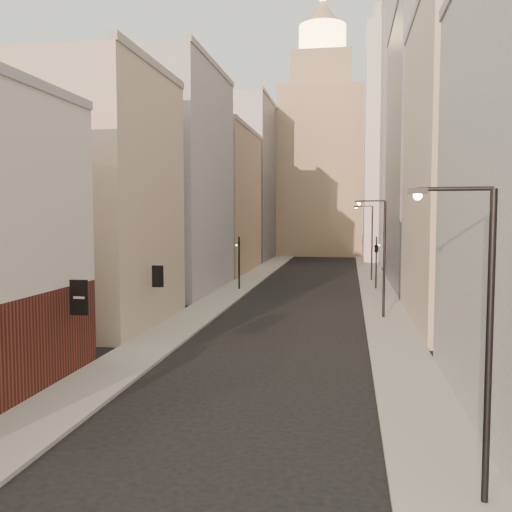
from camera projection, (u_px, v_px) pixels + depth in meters
The scene contains 16 objects.
sidewalk_left at pixel (256, 276), 64.46m from camera, with size 3.00×140.00×0.15m, color gray.
sidewalk_right at pixel (373, 278), 62.37m from camera, with size 3.00×140.00×0.15m, color gray.
left_bldg_beige at pixel (96, 200), 36.21m from camera, with size 8.00×12.00×16.00m, color #B8A58E.
left_bldg_grey at pixel (173, 182), 51.81m from camera, with size 8.00×16.00×20.00m, color gray.
left_bldg_tan at pixel (218, 202), 69.63m from camera, with size 8.00×18.00×17.00m, color tan.
left_bldg_wingrid at pixel (247, 182), 89.05m from camera, with size 8.00×20.00×24.00m, color gray.
right_bldg_beige at pixel (479, 168), 36.14m from camera, with size 8.00×16.00×20.00m, color #B8A58E.
right_bldg_wingrid at pixel (434, 153), 55.59m from camera, with size 8.00×20.00×26.00m, color gray.
highrise at pixel (451, 83), 81.24m from camera, with size 21.00×23.00×51.20m.
clock_tower at pixel (321, 153), 98.67m from camera, with size 14.00×14.00×44.90m.
white_tower at pixel (393, 135), 83.05m from camera, with size 8.00×8.00×41.50m.
streetlamp_near at pixel (481, 327), 13.56m from camera, with size 2.04×0.35×7.77m.
streetlamp_mid at pixel (381, 252), 38.16m from camera, with size 2.08×0.61×8.02m.
streetlamp_far at pixel (370, 238), 59.64m from camera, with size 2.01×0.81×7.94m.
traffic_light_left at pixel (239, 251), 52.53m from camera, with size 0.56×0.46×5.00m.
traffic_light_right at pixel (376, 248), 52.76m from camera, with size 0.70×0.70×5.00m.
Camera 1 is at (3.89, -8.26, 7.14)m, focal length 40.00 mm.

